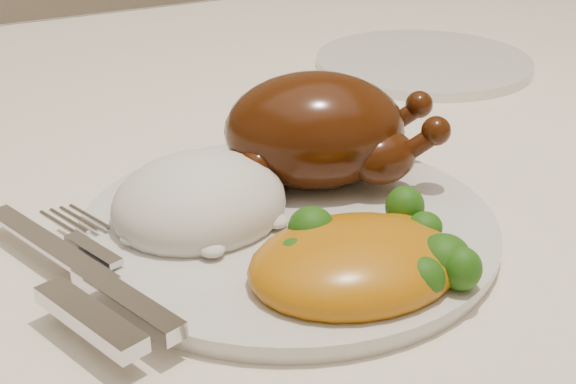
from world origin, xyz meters
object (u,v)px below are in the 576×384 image
dinner_plate (288,228)px  dining_table (309,261)px  side_plate (423,62)px  roast_chicken (320,130)px

dinner_plate → dining_table: bearing=54.7°
dining_table → side_plate: side_plate is taller
roast_chicken → dinner_plate: bearing=-114.6°
side_plate → roast_chicken: (-0.24, -0.21, 0.04)m
dining_table → dinner_plate: bearing=-125.3°
dining_table → side_plate: size_ratio=7.28×
dining_table → side_plate: bearing=32.3°
dinner_plate → roast_chicken: bearing=41.5°
dining_table → side_plate: (0.21, 0.13, 0.11)m
dinner_plate → roast_chicken: size_ratio=1.57×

